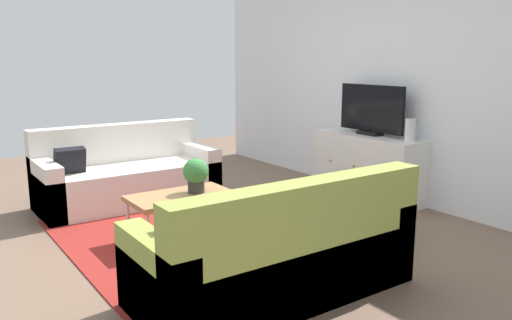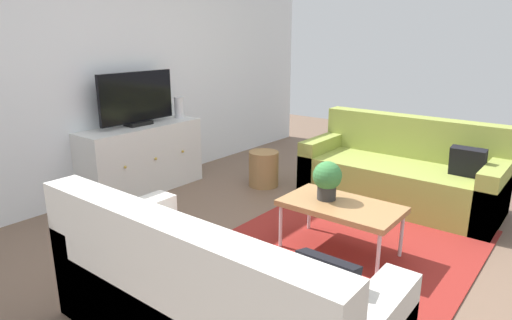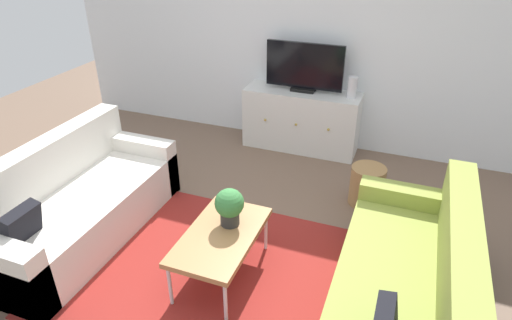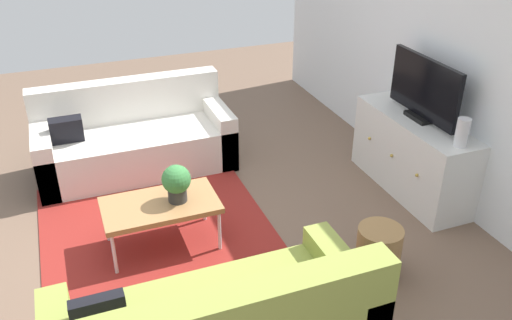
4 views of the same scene
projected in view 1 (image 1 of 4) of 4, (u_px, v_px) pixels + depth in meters
name	position (u px, v px, depth m)	size (l,w,h in m)	color
ground_plane	(195.00, 235.00, 4.71)	(10.00, 10.00, 0.00)	brown
wall_back	(389.00, 80.00, 5.87)	(6.40, 0.12, 2.70)	white
area_rug	(180.00, 238.00, 4.63)	(2.50, 1.90, 0.01)	maroon
couch_left_side	(125.00, 177.00, 5.75)	(0.84, 1.92, 0.86)	silver
couch_right_side	(281.00, 258.00, 3.44)	(0.84, 1.92, 0.86)	olive
coffee_table	(181.00, 198.00, 4.54)	(0.52, 0.91, 0.42)	#A37547
potted_plant	(196.00, 174.00, 4.57)	(0.23, 0.23, 0.31)	#2D2D2D
tv_console	(368.00, 167.00, 5.92)	(1.38, 0.47, 0.74)	silver
flat_screen_tv	(371.00, 110.00, 5.80)	(0.91, 0.16, 0.57)	black
glass_vase	(410.00, 130.00, 5.36)	(0.11, 0.11, 0.24)	silver
wicker_basket	(372.00, 215.00, 4.65)	(0.34, 0.34, 0.40)	#9E7547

